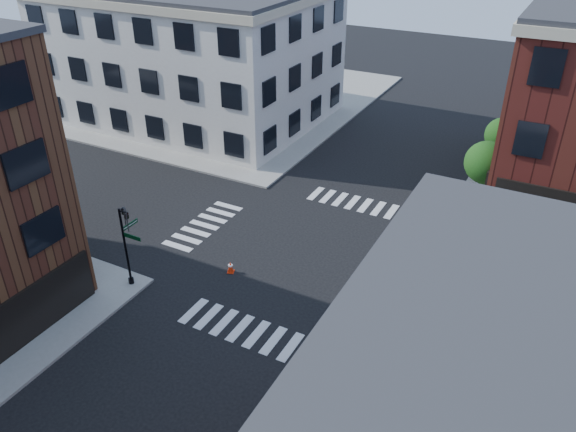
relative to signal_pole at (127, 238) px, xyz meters
The scene contains 8 objects.
ground 9.90m from the signal_pole, 44.81° to the left, with size 120.00×120.00×0.00m, color black.
sidewalk_nw 31.27m from the signal_pole, 117.29° to the left, with size 30.00×30.00×0.15m, color gray.
building_nw 25.92m from the signal_pole, 118.43° to the left, with size 22.00×16.00×11.00m, color silver.
tree_near 21.94m from the signal_pole, 49.38° to the left, with size 2.69×2.69×4.49m.
tree_far 26.78m from the signal_pole, 57.77° to the left, with size 2.43×2.43×4.07m.
signal_pole is the anchor object (origin of this frame).
box_truck 19.48m from the signal_pole, ahead, with size 9.15×3.84×4.04m.
traffic_cone 5.67m from the signal_pole, 40.41° to the left, with size 0.47×0.47×0.66m.
Camera 1 is at (11.47, -23.83, 17.88)m, focal length 35.00 mm.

